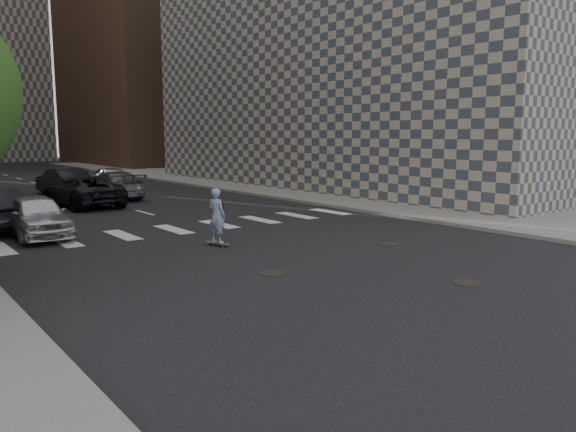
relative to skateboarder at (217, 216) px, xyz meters
name	(u,v)px	position (x,y,z in m)	size (l,w,h in m)	color
ground	(359,271)	(1.27, -5.25, -0.99)	(160.00, 160.00, 0.00)	black
sidewalk_right	(305,185)	(15.77, 14.75, -0.92)	(13.00, 80.00, 0.15)	gray
building_right	(364,27)	(19.75, 13.24, 9.99)	(15.00, 33.00, 22.00)	#ADA08E
tower_right	(157,13)	(21.27, 49.75, 17.01)	(18.00, 24.00, 36.00)	brown
manhole_a	(467,283)	(2.47, -7.75, -0.98)	(0.70, 0.70, 0.02)	black
manhole_b	(272,273)	(-0.73, -4.05, -0.98)	(0.70, 0.70, 0.02)	black
manhole_c	(388,244)	(4.57, -3.25, -0.98)	(0.70, 0.70, 0.02)	black
skateboarder	(217,216)	(0.00, 0.00, 0.00)	(0.60, 0.98, 1.89)	brown
silver_sedan	(36,216)	(-4.23, 5.26, -0.24)	(1.76, 4.38, 1.49)	#BBBDC3
traffic_car_b	(113,185)	(2.24, 15.21, -0.22)	(2.15, 5.28, 1.53)	#56585E
traffic_car_c	(84,191)	(-0.18, 12.75, -0.23)	(2.52, 5.46, 1.52)	black
traffic_car_d	(108,178)	(3.93, 20.66, -0.23)	(1.80, 4.47, 1.52)	#A7ABAE
traffic_car_e	(64,181)	(0.54, 18.75, -0.18)	(1.72, 4.94, 1.63)	black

